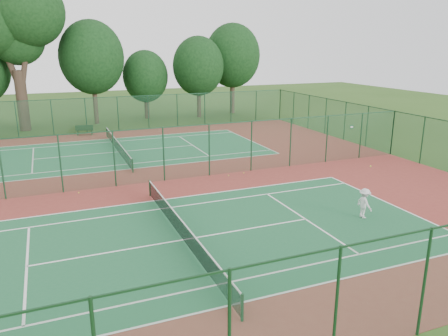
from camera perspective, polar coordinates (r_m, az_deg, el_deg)
The scene contains 17 objects.
ground at distance 28.02m, azimuth -10.80°, elevation -1.98°, with size 120.00×120.00×0.00m, color #2B4E18.
red_pad at distance 28.02m, azimuth -10.80°, elevation -1.97°, with size 40.00×36.00×0.01m, color maroon.
court_near at distance 19.84m, azimuth -5.41°, elevation -9.35°, with size 23.77×10.97×0.01m, color #1D5D36.
court_far at distance 36.59m, azimuth -13.68°, elevation 2.06°, with size 23.77×10.97×0.01m, color #226C42.
fence_north at distance 45.03m, azimuth -15.63°, elevation 6.71°, with size 40.00×0.09×3.50m.
fence_south at distance 11.74m, azimuth 8.04°, elevation -18.93°, with size 40.00×0.09×3.50m.
fence_east at distance 36.89m, azimuth 21.15°, elevation 4.32°, with size 0.09×36.00×3.50m.
fence_divider at distance 27.55m, azimuth -10.98°, elevation 1.51°, with size 40.00×0.09×3.50m.
tennis_net_near at distance 19.62m, azimuth -5.45°, elevation -7.95°, with size 0.10×12.90×0.97m.
tennis_net_far at distance 36.47m, azimuth -13.73°, elevation 2.86°, with size 0.10×12.90×0.97m.
player_near at distance 22.99m, azimuth 17.86°, elevation -4.40°, with size 0.99×0.57×1.53m, color silver.
bench at distance 44.22m, azimuth -17.76°, elevation 4.76°, with size 1.70×0.73×1.01m.
stray_ball_a at distance 29.05m, azimuth 0.60°, elevation -0.97°, with size 0.07×0.07×0.07m, color #AFC92E.
stray_ball_b at distance 29.63m, azimuth 2.60°, elevation -0.64°, with size 0.07×0.07×0.07m, color #CBDD33.
stray_ball_c at distance 27.07m, azimuth -18.45°, elevation -3.08°, with size 0.07×0.07×0.07m, color yellow.
big_tree at distance 48.61m, azimuth -25.78°, elevation 16.86°, with size 9.73×7.12×14.95m.
evergreen_row at distance 51.50m, azimuth -15.79°, elevation 5.79°, with size 39.00×5.00×12.00m, color black, non-canonical shape.
Camera 1 is at (-5.04, -26.25, 8.42)m, focal length 35.00 mm.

